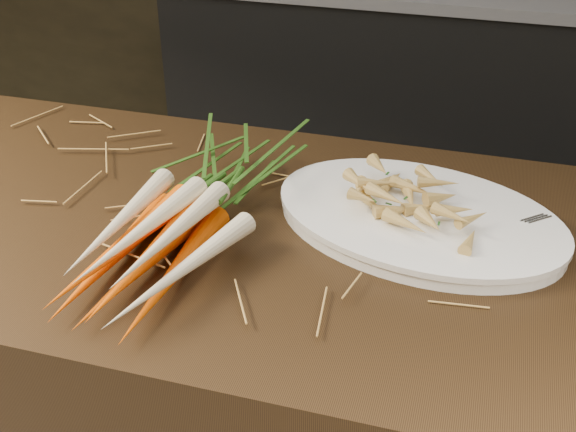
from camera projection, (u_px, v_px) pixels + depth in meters
name	position (u px, v px, depth m)	size (l,w,h in m)	color
main_counter	(111.00, 391.00, 1.44)	(2.40, 0.70, 0.90)	black
back_counter	(400.00, 85.00, 2.92)	(1.82, 0.62, 0.84)	black
straw_bedding	(75.00, 193.00, 1.20)	(1.40, 0.60, 0.02)	#AF7D3A
root_veg_bunch	(198.00, 197.00, 1.11)	(0.23, 0.58, 0.10)	#E14502
serving_platter	(418.00, 220.00, 1.12)	(0.46, 0.30, 0.02)	white
roasted_veg_heap	(420.00, 200.00, 1.10)	(0.22, 0.16, 0.05)	#A37F32
serving_fork	(520.00, 248.00, 1.03)	(0.02, 0.17, 0.00)	silver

